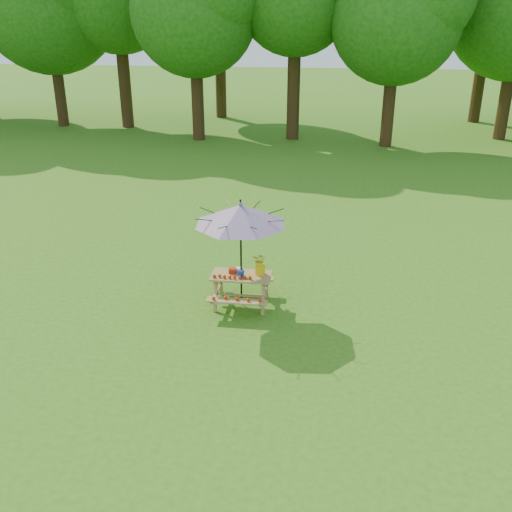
# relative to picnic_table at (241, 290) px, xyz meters

# --- Properties ---
(ground) EXTENTS (120.00, 120.00, 0.00)m
(ground) POSITION_rel_picnic_table_xyz_m (2.24, -4.86, -0.33)
(ground) COLOR #366813
(ground) RESTS_ON ground
(picnic_table) EXTENTS (1.20, 1.32, 0.67)m
(picnic_table) POSITION_rel_picnic_table_xyz_m (0.00, 0.00, 0.00)
(picnic_table) COLOR olive
(picnic_table) RESTS_ON ground
(patio_umbrella) EXTENTS (2.27, 2.27, 2.25)m
(patio_umbrella) POSITION_rel_picnic_table_xyz_m (0.00, 0.00, 1.62)
(patio_umbrella) COLOR black
(patio_umbrella) RESTS_ON ground
(produce_bins) EXTENTS (0.33, 0.37, 0.13)m
(produce_bins) POSITION_rel_picnic_table_xyz_m (-0.08, 0.04, 0.40)
(produce_bins) COLOR #B4240E
(produce_bins) RESTS_ON picnic_table
(tomatoes_row) EXTENTS (0.77, 0.13, 0.07)m
(tomatoes_row) POSITION_rel_picnic_table_xyz_m (-0.15, -0.18, 0.38)
(tomatoes_row) COLOR red
(tomatoes_row) RESTS_ON picnic_table
(flower_bucket) EXTENTS (0.34, 0.31, 0.45)m
(flower_bucket) POSITION_rel_picnic_table_xyz_m (0.37, 0.10, 0.58)
(flower_bucket) COLOR yellow
(flower_bucket) RESTS_ON picnic_table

